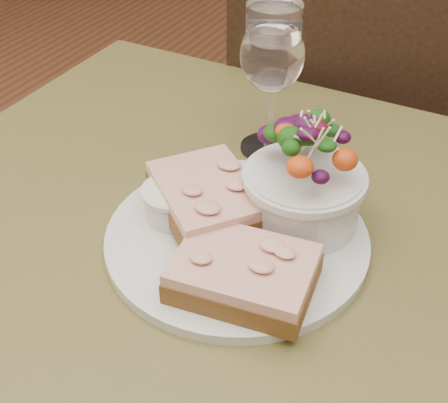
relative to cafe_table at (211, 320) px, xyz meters
The scene contains 9 objects.
cafe_table is the anchor object (origin of this frame).
chair_far 0.73m from the cafe_table, 92.73° to the left, with size 0.51×0.51×0.90m.
dinner_plate 0.11m from the cafe_table, 60.42° to the left, with size 0.27×0.27×0.01m, color silver.
sandwich_front 0.15m from the cafe_table, 32.21° to the right, with size 0.14×0.11×0.03m.
sandwich_back 0.15m from the cafe_table, 121.29° to the left, with size 0.16×0.16×0.03m.
ramekin 0.15m from the cafe_table, 156.15° to the left, with size 0.06×0.06×0.04m.
salad_bowl 0.20m from the cafe_table, 50.77° to the left, with size 0.12×0.12×0.13m.
garnish 0.17m from the cafe_table, 114.22° to the left, with size 0.05×0.04×0.02m.
wine_glass 0.31m from the cafe_table, 98.31° to the left, with size 0.08×0.08×0.18m.
Camera 1 is at (0.23, -0.41, 1.19)m, focal length 50.00 mm.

